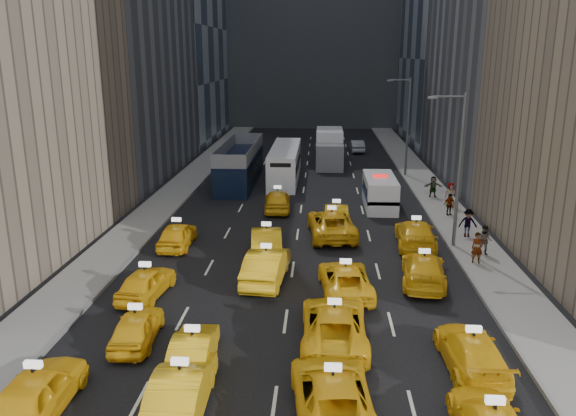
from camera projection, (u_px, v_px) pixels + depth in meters
name	position (u px, v px, depth m)	size (l,w,h in m)	color
ground	(282.00, 344.00, 22.16)	(160.00, 160.00, 0.00)	black
sidewalk_west	(178.00, 190.00, 46.79)	(3.00, 90.00, 0.15)	gray
sidewalk_east	(432.00, 194.00, 45.59)	(3.00, 90.00, 0.15)	gray
curb_west	(195.00, 190.00, 46.70)	(0.15, 90.00, 0.18)	slate
curb_east	(414.00, 193.00, 45.67)	(0.15, 90.00, 0.18)	slate
streetlight_near	(458.00, 166.00, 31.87)	(2.15, 0.22, 9.00)	#595B60
streetlight_far	(407.00, 123.00, 51.11)	(2.15, 0.22, 9.00)	#595B60
taxi_0	(37.00, 392.00, 17.68)	(1.83, 4.54, 1.55)	yellow
taxi_1	(181.00, 389.00, 17.90)	(1.61, 4.61, 1.52)	yellow
taxi_2	(332.00, 394.00, 17.63)	(2.47, 5.36, 1.49)	yellow
taxi_4	(137.00, 327.00, 22.15)	(1.56, 3.89, 1.32)	yellow
taxi_5	(193.00, 350.00, 20.41)	(1.41, 4.04, 1.33)	yellow
taxi_6	(334.00, 324.00, 22.14)	(2.55, 5.52, 1.53)	yellow
taxi_7	(472.00, 352.00, 20.23)	(1.95, 4.79, 1.39)	yellow
taxi_8	(146.00, 283.00, 26.35)	(1.65, 4.11, 1.40)	yellow
taxi_9	(266.00, 266.00, 28.07)	(1.77, 5.08, 1.67)	yellow
taxi_10	(345.00, 279.00, 26.74)	(2.31, 5.00, 1.39)	yellow
taxi_11	(423.00, 269.00, 27.87)	(2.07, 5.09, 1.48)	yellow
taxi_12	(177.00, 235.00, 33.13)	(1.74, 4.32, 1.47)	yellow
taxi_13	(266.00, 241.00, 31.93)	(1.67, 4.79, 1.58)	yellow
taxi_14	(332.00, 224.00, 35.05)	(2.72, 5.90, 1.64)	yellow
taxi_15	(415.00, 234.00, 33.17)	(2.18, 5.37, 1.56)	yellow
taxi_16	(278.00, 200.00, 40.76)	(1.83, 4.56, 1.55)	yellow
taxi_17	(336.00, 215.00, 37.39)	(1.52, 4.35, 1.43)	yellow
nypd_van	(380.00, 192.00, 41.68)	(2.63, 5.90, 2.47)	white
double_decker	(240.00, 163.00, 49.27)	(3.88, 12.42, 3.56)	black
city_bus	(285.00, 164.00, 50.69)	(3.10, 11.64, 2.98)	white
box_truck	(329.00, 148.00, 57.20)	(2.87, 7.84, 3.55)	white
misc_car_0	(378.00, 180.00, 47.64)	(1.43, 4.09, 1.35)	#AAACB2
misc_car_1	(247.00, 150.00, 62.26)	(2.46, 5.33, 1.48)	black
misc_car_2	(325.00, 146.00, 64.79)	(2.07, 5.10, 1.48)	slate
misc_car_3	(291.00, 149.00, 63.62)	(1.56, 3.88, 1.32)	black
misc_car_4	(357.00, 146.00, 65.09)	(1.48, 4.25, 1.40)	#97999E
pedestrian_0	(477.00, 248.00, 30.13)	(0.62, 0.41, 1.71)	gray
pedestrian_1	(485.00, 240.00, 31.35)	(0.83, 0.45, 1.71)	gray
pedestrian_2	(468.00, 223.00, 34.44)	(1.14, 0.47, 1.77)	gray
pedestrian_3	(449.00, 204.00, 39.13)	(0.90, 0.41, 1.53)	gray
pedestrian_4	(451.00, 195.00, 41.19)	(0.89, 0.48, 1.82)	gray
pedestrian_5	(433.00, 187.00, 44.11)	(1.53, 0.44, 1.65)	gray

